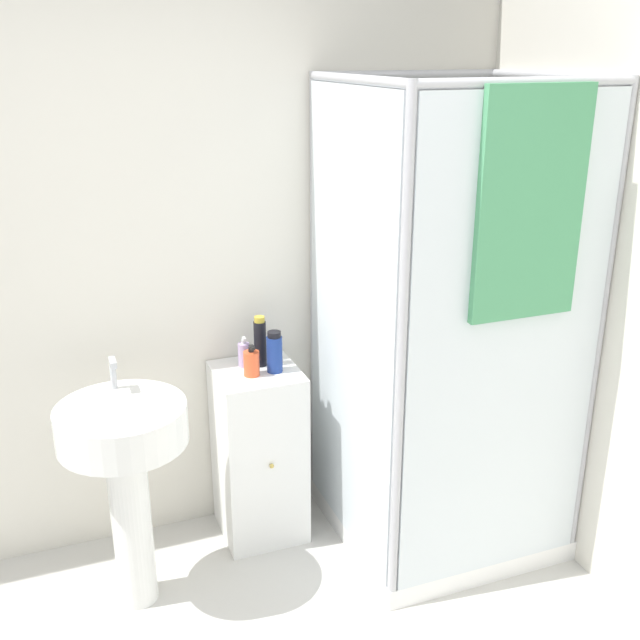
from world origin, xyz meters
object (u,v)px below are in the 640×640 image
(shampoo_bottle_tall_black, at_px, (260,342))
(lotion_bottle_white, at_px, (244,354))
(soap_dispenser, at_px, (252,363))
(shampoo_bottle_blue, at_px, (274,352))
(sink, at_px, (125,458))

(shampoo_bottle_tall_black, relative_size, lotion_bottle_white, 1.64)
(soap_dispenser, xyz_separation_m, shampoo_bottle_blue, (0.10, 0.00, 0.03))
(soap_dispenser, bearing_deg, shampoo_bottle_tall_black, 53.69)
(sink, xyz_separation_m, shampoo_bottle_tall_black, (0.63, 0.32, 0.26))
(shampoo_bottle_blue, relative_size, lotion_bottle_white, 1.31)
(sink, height_order, shampoo_bottle_blue, sink)
(soap_dispenser, xyz_separation_m, shampoo_bottle_tall_black, (0.07, 0.09, 0.05))
(sink, height_order, soap_dispenser, sink)
(soap_dispenser, bearing_deg, lotion_bottle_white, 91.99)
(sink, xyz_separation_m, soap_dispenser, (0.56, 0.23, 0.21))
(soap_dispenser, height_order, shampoo_bottle_blue, shampoo_bottle_blue)
(sink, height_order, shampoo_bottle_tall_black, shampoo_bottle_tall_black)
(shampoo_bottle_tall_black, xyz_separation_m, shampoo_bottle_blue, (0.04, -0.08, -0.02))
(shampoo_bottle_blue, bearing_deg, lotion_bottle_white, 136.89)
(shampoo_bottle_tall_black, bearing_deg, lotion_bottle_white, 167.30)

